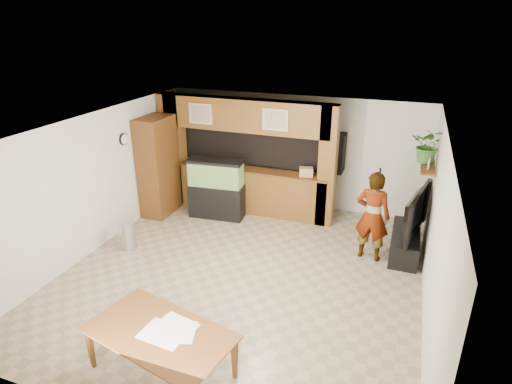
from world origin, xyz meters
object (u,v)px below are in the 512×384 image
at_px(television, 410,211).
at_px(pantry_cabinet, 158,167).
at_px(aquarium, 216,189).
at_px(person, 373,216).
at_px(dining_table, 159,354).

bearing_deg(television, pantry_cabinet, 101.63).
height_order(pantry_cabinet, television, pantry_cabinet).
bearing_deg(television, aquarium, 98.30).
bearing_deg(aquarium, pantry_cabinet, -175.23).
xyz_separation_m(television, person, (-0.62, -0.38, -0.03)).
distance_m(aquarium, person, 3.49).
height_order(pantry_cabinet, aquarium, pantry_cabinet).
xyz_separation_m(aquarium, dining_table, (1.28, -4.45, -0.33)).
relative_size(television, person, 0.87).
distance_m(pantry_cabinet, aquarium, 1.40).
bearing_deg(aquarium, dining_table, -79.12).
distance_m(person, dining_table, 4.40).
relative_size(pantry_cabinet, person, 1.29).
xyz_separation_m(pantry_cabinet, television, (5.35, -0.03, -0.22)).
distance_m(television, dining_table, 5.05).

